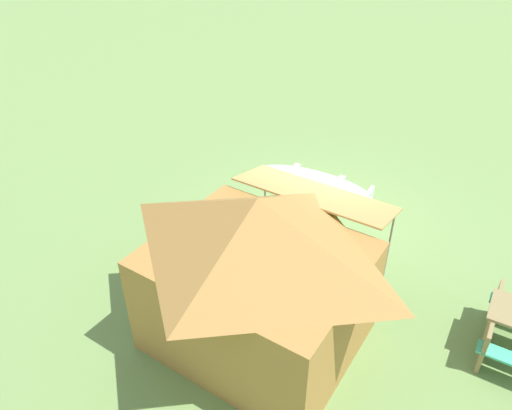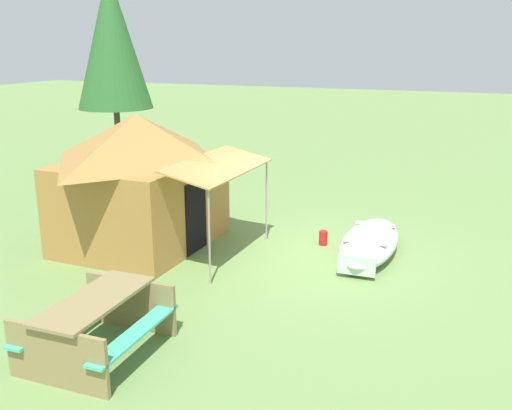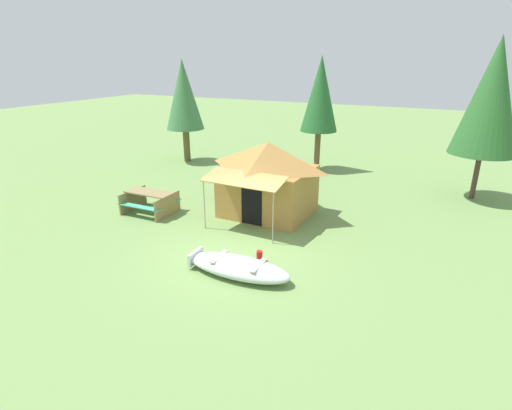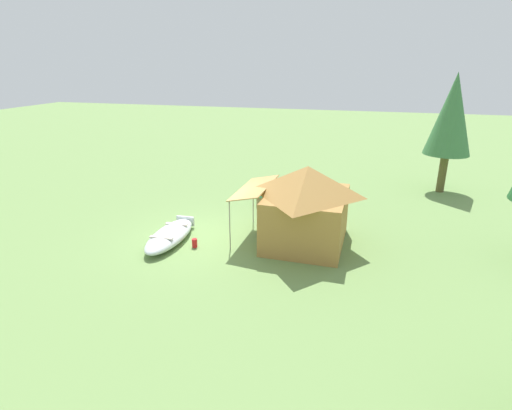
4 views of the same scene
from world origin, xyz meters
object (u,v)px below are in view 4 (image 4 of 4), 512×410
(picnic_table, at_px, (277,190))
(cooler_box, at_px, (278,239))
(canvas_cabin_tent, at_px, (306,204))
(beached_rowboat, at_px, (170,235))
(fuel_can, at_px, (195,243))
(pine_tree_back_right, at_px, (452,115))

(picnic_table, relative_size, cooler_box, 3.09)
(canvas_cabin_tent, relative_size, picnic_table, 2.04)
(canvas_cabin_tent, bearing_deg, beached_rowboat, -75.11)
(canvas_cabin_tent, height_order, cooler_box, canvas_cabin_tent)
(fuel_can, bearing_deg, canvas_cabin_tent, 111.18)
(picnic_table, bearing_deg, canvas_cabin_tent, 25.01)
(beached_rowboat, bearing_deg, picnic_table, 153.38)
(beached_rowboat, distance_m, pine_tree_back_right, 13.16)
(pine_tree_back_right, bearing_deg, picnic_table, -64.45)
(picnic_table, xyz_separation_m, fuel_can, (5.23, -1.58, -0.34))
(beached_rowboat, height_order, pine_tree_back_right, pine_tree_back_right)
(beached_rowboat, bearing_deg, fuel_can, 80.72)
(canvas_cabin_tent, relative_size, pine_tree_back_right, 0.69)
(cooler_box, bearing_deg, canvas_cabin_tent, 110.07)
(beached_rowboat, relative_size, canvas_cabin_tent, 0.79)
(canvas_cabin_tent, relative_size, fuel_can, 12.51)
(beached_rowboat, bearing_deg, cooler_box, 103.61)
(fuel_can, bearing_deg, pine_tree_back_right, 134.95)
(beached_rowboat, distance_m, picnic_table, 5.68)
(canvas_cabin_tent, bearing_deg, cooler_box, -69.93)
(beached_rowboat, bearing_deg, canvas_cabin_tent, 104.89)
(picnic_table, bearing_deg, fuel_can, -16.79)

